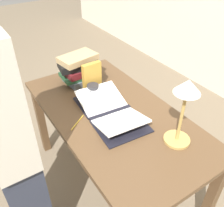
# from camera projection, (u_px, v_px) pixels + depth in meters

# --- Properties ---
(ground_plane) EXTENTS (12.00, 12.00, 0.00)m
(ground_plane) POSITION_uv_depth(u_px,v_px,m) (113.00, 181.00, 2.09)
(ground_plane) COLOR #70604C
(reading_desk) EXTENTS (1.41, 0.75, 0.73)m
(reading_desk) POSITION_uv_depth(u_px,v_px,m) (113.00, 124.00, 1.72)
(reading_desk) COLOR brown
(reading_desk) RESTS_ON ground_plane
(open_book) EXTENTS (0.59, 0.36, 0.08)m
(open_book) POSITION_uv_depth(u_px,v_px,m) (110.00, 111.00, 1.64)
(open_book) COLOR black
(open_book) RESTS_ON reading_desk
(book_stack_tall) EXTENTS (0.22, 0.32, 0.22)m
(book_stack_tall) POSITION_uv_depth(u_px,v_px,m) (79.00, 68.00, 1.92)
(book_stack_tall) COLOR slate
(book_stack_tall) RESTS_ON reading_desk
(book_standing_upright) EXTENTS (0.04, 0.15, 0.22)m
(book_standing_upright) POSITION_uv_depth(u_px,v_px,m) (92.00, 77.00, 1.82)
(book_standing_upright) COLOR #BC8933
(book_standing_upright) RESTS_ON reading_desk
(reading_lamp) EXTENTS (0.15, 0.15, 0.41)m
(reading_lamp) POSITION_uv_depth(u_px,v_px,m) (185.00, 99.00, 1.28)
(reading_lamp) COLOR tan
(reading_lamp) RESTS_ON reading_desk
(coffee_mug) EXTENTS (0.09, 0.10, 0.09)m
(coffee_mug) POSITION_uv_depth(u_px,v_px,m) (93.00, 90.00, 1.80)
(coffee_mug) COLOR #28282D
(coffee_mug) RESTS_ON reading_desk
(pencil) EXTENTS (0.09, 0.13, 0.01)m
(pencil) POSITION_uv_depth(u_px,v_px,m) (77.00, 122.00, 1.57)
(pencil) COLOR gold
(pencil) RESTS_ON reading_desk
(person_reader) EXTENTS (0.36, 0.22, 1.64)m
(person_reader) POSITION_uv_depth(u_px,v_px,m) (12.00, 151.00, 1.27)
(person_reader) COLOR #2D3342
(person_reader) RESTS_ON ground_plane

